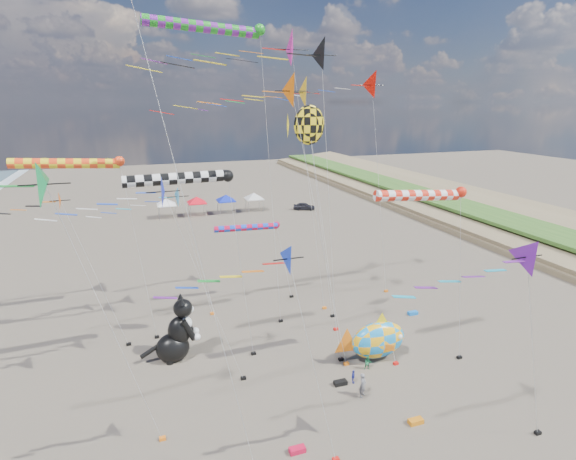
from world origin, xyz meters
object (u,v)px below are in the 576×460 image
(person_adult, at_px, (363,385))
(child_green, at_px, (368,363))
(cat_inflatable, at_px, (175,328))
(fish_inflatable, at_px, (378,340))
(child_blue, at_px, (353,377))
(parked_car, at_px, (304,206))

(person_adult, distance_m, child_green, 3.20)
(cat_inflatable, relative_size, fish_inflatable, 0.88)
(fish_inflatable, relative_size, child_green, 5.37)
(person_adult, xyz_separation_m, child_green, (1.83, 2.61, -0.30))
(cat_inflatable, relative_size, child_blue, 5.14)
(fish_inflatable, xyz_separation_m, parked_car, (12.54, 47.40, -1.05))
(person_adult, height_order, child_blue, person_adult)
(child_blue, bearing_deg, cat_inflatable, 83.26)
(person_adult, xyz_separation_m, child_blue, (0.08, 1.50, -0.34))
(child_blue, relative_size, parked_car, 0.26)
(child_blue, bearing_deg, fish_inflatable, -30.33)
(child_blue, xyz_separation_m, parked_car, (15.50, 49.37, 0.16))
(cat_inflatable, relative_size, person_adult, 3.03)
(child_green, relative_size, child_blue, 1.09)
(person_adult, height_order, parked_car, person_adult)
(cat_inflatable, height_order, fish_inflatable, cat_inflatable)
(cat_inflatable, xyz_separation_m, person_adult, (11.05, -8.67, -1.70))
(child_green, bearing_deg, child_blue, -130.88)
(fish_inflatable, distance_m, child_green, 1.90)
(fish_inflatable, bearing_deg, person_adult, -131.25)
(cat_inflatable, height_order, child_green, cat_inflatable)
(cat_inflatable, height_order, person_adult, cat_inflatable)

